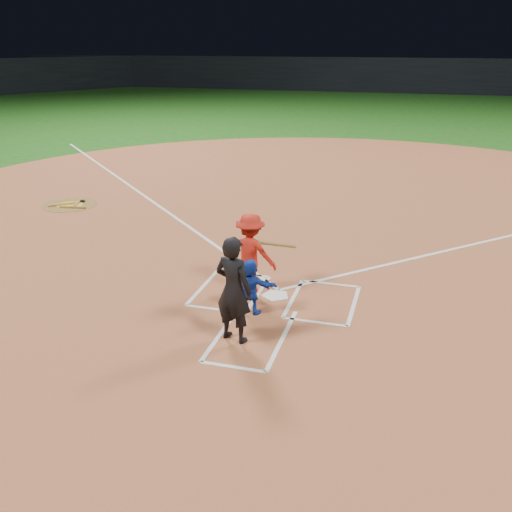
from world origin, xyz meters
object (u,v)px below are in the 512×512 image
(home_plate, at_px, (276,295))
(umpire, at_px, (233,290))
(on_deck_circle, at_px, (70,205))
(catcher, at_px, (250,286))
(batter_at_plate, at_px, (250,253))

(home_plate, height_order, umpire, umpire)
(on_deck_circle, distance_m, catcher, 9.47)
(on_deck_circle, relative_size, umpire, 0.90)
(catcher, relative_size, umpire, 0.57)
(catcher, xyz_separation_m, umpire, (0.03, -1.06, 0.40))
(catcher, distance_m, umpire, 1.14)
(on_deck_circle, xyz_separation_m, umpire, (7.63, -6.70, 0.94))
(on_deck_circle, xyz_separation_m, catcher, (7.60, -5.63, 0.54))
(umpire, relative_size, batter_at_plate, 1.13)
(on_deck_circle, bearing_deg, home_plate, -31.16)
(home_plate, bearing_deg, umpire, 82.30)
(umpire, height_order, batter_at_plate, umpire)
(catcher, height_order, batter_at_plate, batter_at_plate)
(catcher, relative_size, batter_at_plate, 0.65)
(home_plate, bearing_deg, batter_at_plate, -9.57)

